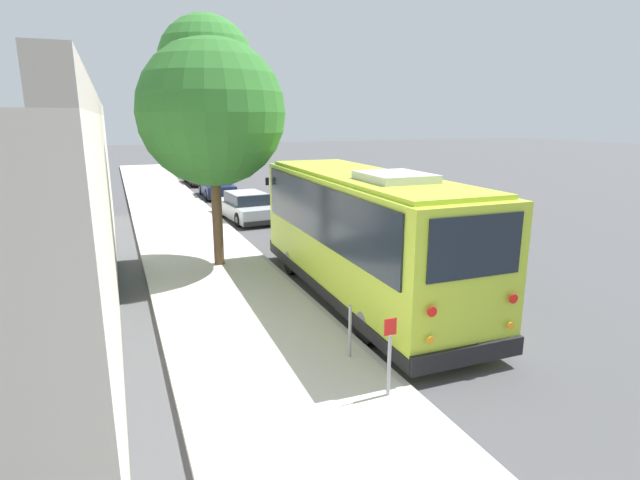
{
  "coord_description": "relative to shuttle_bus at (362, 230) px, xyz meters",
  "views": [
    {
      "loc": [
        -10.68,
        5.83,
        4.6
      ],
      "look_at": [
        1.65,
        0.73,
        1.3
      ],
      "focal_mm": 28.0,
      "sensor_mm": 36.0,
      "label": 1
    }
  ],
  "objects": [
    {
      "name": "sidewalk_slab",
      "position": [
        -0.3,
        3.29,
        -1.75
      ],
      "size": [
        80.0,
        3.64,
        0.15
      ],
      "primitive_type": "cube",
      "color": "beige",
      "rests_on": "ground"
    },
    {
      "name": "shuttle_bus",
      "position": [
        0.0,
        0.0,
        0.0
      ],
      "size": [
        9.07,
        2.66,
        3.42
      ],
      "rotation": [
        0.0,
        0.0,
        -0.02
      ],
      "color": "#ADC633",
      "rests_on": "ground"
    },
    {
      "name": "lane_stripe_ahead",
      "position": [
        5.51,
        -3.69,
        -1.82
      ],
      "size": [
        2.4,
        0.14,
        0.01
      ],
      "primitive_type": "cube",
      "color": "silver",
      "rests_on": "ground"
    },
    {
      "name": "ground_plane",
      "position": [
        -0.3,
        -0.13,
        -1.83
      ],
      "size": [
        160.0,
        160.0,
        0.0
      ],
      "primitive_type": "plane",
      "color": "#474749"
    },
    {
      "name": "parked_sedan_silver",
      "position": [
        11.08,
        0.23,
        -1.23
      ],
      "size": [
        4.54,
        2.1,
        1.29
      ],
      "rotation": [
        0.0,
        0.0,
        0.08
      ],
      "color": "#A8AAAF",
      "rests_on": "ground"
    },
    {
      "name": "sign_post_far",
      "position": [
        -3.15,
        1.85,
        -1.16
      ],
      "size": [
        0.06,
        0.06,
        1.04
      ],
      "color": "gray",
      "rests_on": "sidewalk_slab"
    },
    {
      "name": "street_tree",
      "position": [
        4.1,
        2.9,
        3.19
      ],
      "size": [
        4.27,
        4.27,
        7.35
      ],
      "color": "brown",
      "rests_on": "sidewalk_slab"
    },
    {
      "name": "curb_strip",
      "position": [
        -0.3,
        1.4,
        -1.75
      ],
      "size": [
        80.0,
        0.14,
        0.15
      ],
      "primitive_type": "cube",
      "color": "#AAA69D",
      "rests_on": "ground"
    },
    {
      "name": "parked_sedan_navy",
      "position": [
        18.39,
        0.14,
        -1.22
      ],
      "size": [
        4.21,
        1.8,
        1.32
      ],
      "rotation": [
        0.0,
        0.0,
        -0.04
      ],
      "color": "#19234C",
      "rests_on": "ground"
    },
    {
      "name": "parked_sedan_maroon",
      "position": [
        24.73,
        0.08,
        -1.2
      ],
      "size": [
        4.58,
        1.87,
        1.33
      ],
      "rotation": [
        0.0,
        0.0,
        0.02
      ],
      "color": "maroon",
      "rests_on": "ground"
    },
    {
      "name": "sign_post_near",
      "position": [
        -4.6,
        1.85,
        -0.98
      ],
      "size": [
        0.06,
        0.22,
        1.34
      ],
      "color": "gray",
      "rests_on": "sidewalk_slab"
    },
    {
      "name": "lane_stripe_mid",
      "position": [
        -0.49,
        -3.69,
        -1.82
      ],
      "size": [
        2.4,
        0.14,
        0.01
      ],
      "primitive_type": "cube",
      "color": "silver",
      "rests_on": "ground"
    }
  ]
}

